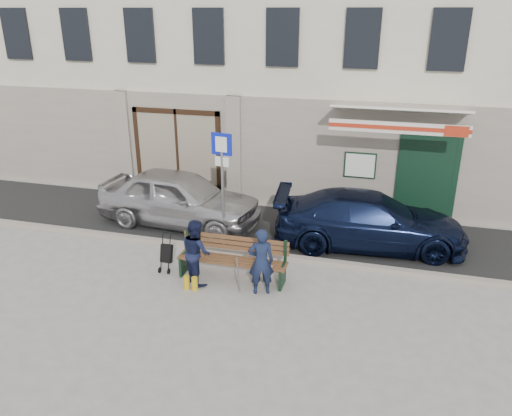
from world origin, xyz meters
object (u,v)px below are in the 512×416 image
at_px(car_silver, 179,198).
at_px(woman, 196,251).
at_px(parking_sign, 222,171).
at_px(man, 261,262).
at_px(bench, 230,260).
at_px(stroller, 166,254).
at_px(car_navy, 370,220).

height_order(car_silver, woman, car_silver).
bearing_deg(woman, parking_sign, -45.79).
bearing_deg(woman, car_silver, -17.04).
relative_size(man, woman, 1.01).
bearing_deg(bench, car_silver, 132.05).
bearing_deg(stroller, man, -9.90).
relative_size(parking_sign, stroller, 3.22).
bearing_deg(car_navy, car_silver, 83.90).
bearing_deg(woman, stroller, 23.77).
relative_size(car_silver, parking_sign, 1.56).
bearing_deg(bench, parking_sign, 113.36).
bearing_deg(man, car_navy, -144.95).
relative_size(parking_sign, bench, 1.19).
xyz_separation_m(car_silver, car_navy, (5.06, -0.02, -0.08)).
height_order(bench, man, man).
bearing_deg(man, car_silver, -63.45).
xyz_separation_m(parking_sign, bench, (0.68, -1.58, -1.47)).
relative_size(car_navy, man, 3.21).
bearing_deg(car_silver, stroller, -158.90).
bearing_deg(parking_sign, car_navy, 23.68).
distance_m(bench, stroller, 1.51).
xyz_separation_m(car_navy, man, (-2.02, -2.88, 0.05)).
relative_size(car_silver, bench, 1.85).
relative_size(car_silver, stroller, 5.02).
xyz_separation_m(bench, man, (0.80, -0.40, 0.27)).
bearing_deg(woman, car_navy, -97.79).
distance_m(car_silver, bench, 3.37).
relative_size(woman, stroller, 1.63).
xyz_separation_m(car_navy, stroller, (-4.32, -2.49, -0.28)).
bearing_deg(woman, man, -139.95).
distance_m(car_silver, man, 4.20).
distance_m(man, stroller, 2.36).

